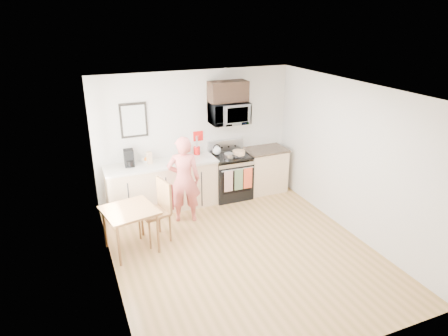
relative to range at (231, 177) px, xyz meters
name	(u,v)px	position (x,y,z in m)	size (l,w,h in m)	color
floor	(243,251)	(-0.63, -1.98, -0.44)	(4.60, 4.60, 0.00)	olive
back_wall	(195,136)	(-0.63, 0.32, 0.86)	(4.00, 0.04, 2.60)	silver
front_wall	(341,258)	(-0.63, -4.28, 0.86)	(4.00, 0.04, 2.60)	silver
left_wall	(108,199)	(-2.63, -1.98, 0.86)	(0.04, 4.60, 2.60)	silver
right_wall	(352,160)	(1.37, -1.98, 0.86)	(0.04, 4.60, 2.60)	silver
ceiling	(246,91)	(-0.63, -1.98, 2.16)	(4.00, 4.60, 0.04)	silver
window	(102,162)	(-2.59, -1.18, 1.11)	(0.06, 1.40, 1.50)	white
cabinet_left	(163,187)	(-1.43, 0.02, 0.01)	(2.10, 0.60, 0.90)	#D7B38A
countertop_left	(161,164)	(-1.43, 0.02, 0.48)	(2.14, 0.64, 0.04)	beige
cabinet_right	(264,171)	(0.80, 0.02, 0.01)	(0.84, 0.60, 0.90)	#D7B38A
countertop_right	(265,150)	(0.80, 0.02, 0.48)	(0.88, 0.64, 0.04)	black
range	(231,177)	(0.00, 0.00, 0.00)	(0.76, 0.70, 1.16)	black
microwave	(229,113)	(0.00, 0.10, 1.32)	(0.76, 0.51, 0.42)	#B2B2B7
upper_cabinet	(228,91)	(0.00, 0.15, 1.74)	(0.76, 0.35, 0.40)	black
wall_art	(134,120)	(-1.83, 0.30, 1.31)	(0.50, 0.04, 0.65)	black
wall_trivet	(198,136)	(-0.58, 0.31, 0.86)	(0.20, 0.02, 0.20)	red
person	(184,180)	(-1.18, -0.61, 0.37)	(0.59, 0.39, 1.62)	#CD4138
dining_table	(130,214)	(-2.27, -1.25, 0.21)	(0.80, 0.80, 0.73)	brown
chair	(161,202)	(-1.71, -1.07, 0.24)	(0.58, 0.54, 1.05)	brown
knife_block	(183,153)	(-0.94, 0.17, 0.60)	(0.09, 0.12, 0.19)	brown
utensil_crock	(197,147)	(-0.64, 0.24, 0.66)	(0.13, 0.13, 0.38)	red
fruit_bowl	(146,160)	(-1.67, 0.21, 0.54)	(0.26, 0.26, 0.10)	white
milk_carton	(149,158)	(-1.63, 0.09, 0.62)	(0.09, 0.09, 0.23)	tan
coffee_maker	(129,159)	(-2.01, 0.11, 0.65)	(0.19, 0.27, 0.31)	black
bread_bag	(184,159)	(-1.02, -0.09, 0.56)	(0.31, 0.14, 0.11)	#E2AD76
cake	(239,153)	(0.13, -0.10, 0.54)	(0.31, 0.31, 0.10)	black
kettle	(217,150)	(-0.26, 0.12, 0.58)	(0.17, 0.17, 0.22)	white
pot	(229,156)	(-0.11, -0.16, 0.54)	(0.20, 0.30, 0.09)	#B2B2B7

